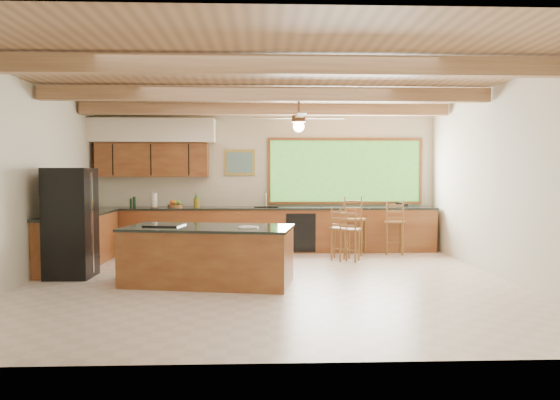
{
  "coord_description": "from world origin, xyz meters",
  "views": [
    {
      "loc": [
        -0.09,
        -7.41,
        1.61
      ],
      "look_at": [
        0.21,
        0.8,
        1.18
      ],
      "focal_mm": 32.0,
      "sensor_mm": 36.0,
      "label": 1
    }
  ],
  "objects": [
    {
      "name": "ground",
      "position": [
        0.0,
        0.0,
        0.0
      ],
      "size": [
        7.2,
        7.2,
        0.0
      ],
      "primitive_type": "plane",
      "color": "beige",
      "rests_on": "ground"
    },
    {
      "name": "room_shell",
      "position": [
        -0.17,
        0.65,
        2.21
      ],
      "size": [
        7.27,
        6.54,
        3.02
      ],
      "color": "beige",
      "rests_on": "ground"
    },
    {
      "name": "counter_run",
      "position": [
        -0.82,
        2.52,
        0.46
      ],
      "size": [
        7.12,
        3.1,
        1.24
      ],
      "color": "brown",
      "rests_on": "ground"
    },
    {
      "name": "island",
      "position": [
        -0.87,
        -0.11,
        0.42
      ],
      "size": [
        2.57,
        1.54,
        0.86
      ],
      "rotation": [
        0.0,
        0.0,
        -0.17
      ],
      "color": "brown",
      "rests_on": "ground"
    },
    {
      "name": "refrigerator",
      "position": [
        -3.05,
        0.4,
        0.85
      ],
      "size": [
        0.67,
        0.65,
        1.7
      ],
      "rotation": [
        0.0,
        0.0,
        -0.01
      ],
      "color": "black",
      "rests_on": "ground"
    },
    {
      "name": "bar_stool_a",
      "position": [
        1.53,
        1.59,
        0.58
      ],
      "size": [
        0.46,
        0.46,
        0.98
      ],
      "rotation": [
        0.0,
        0.0,
        -0.42
      ],
      "color": "brown",
      "rests_on": "ground"
    },
    {
      "name": "bar_stool_b",
      "position": [
        1.39,
        1.78,
        0.58
      ],
      "size": [
        0.45,
        0.45,
        0.98
      ],
      "rotation": [
        0.0,
        0.0,
        -0.34
      ],
      "color": "brown",
      "rests_on": "ground"
    },
    {
      "name": "bar_stool_c",
      "position": [
        1.78,
        2.39,
        0.69
      ],
      "size": [
        0.56,
        0.56,
        1.17
      ],
      "rotation": [
        0.0,
        0.0,
        -0.43
      ],
      "color": "brown",
      "rests_on": "ground"
    },
    {
      "name": "bar_stool_d",
      "position": [
        2.56,
        2.39,
        0.64
      ],
      "size": [
        0.45,
        0.45,
        1.09
      ],
      "rotation": [
        0.0,
        0.0,
        -0.18
      ],
      "color": "brown",
      "rests_on": "ground"
    }
  ]
}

